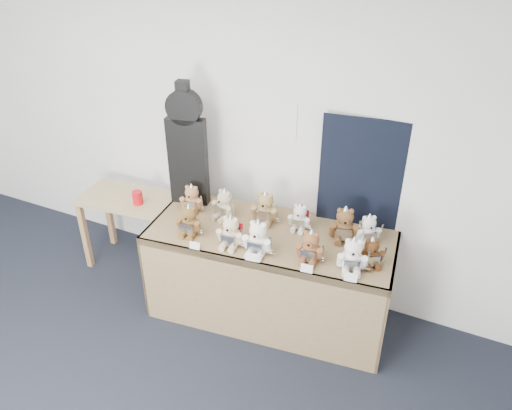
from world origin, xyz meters
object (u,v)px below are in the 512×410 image
at_px(red_cup, 138,198).
at_px(teddy_front_far_left, 189,221).
at_px(teddy_front_end, 371,253).
at_px(teddy_back_far_left, 192,199).
at_px(teddy_front_far_right, 353,256).
at_px(teddy_front_centre, 258,239).
at_px(teddy_back_right, 344,225).
at_px(side_table, 130,208).
at_px(teddy_back_centre_left, 265,209).
at_px(teddy_front_left, 231,232).
at_px(teddy_back_end, 368,230).
at_px(display_table, 268,257).
at_px(teddy_back_left, 225,205).
at_px(teddy_front_right, 310,247).
at_px(teddy_back_centre_right, 300,218).
at_px(guitar_case, 187,146).

relative_size(red_cup, teddy_front_far_left, 0.43).
height_order(teddy_front_end, teddy_back_far_left, teddy_back_far_left).
bearing_deg(teddy_front_far_right, teddy_front_end, 31.68).
height_order(teddy_front_centre, teddy_back_far_left, teddy_front_centre).
bearing_deg(teddy_back_right, teddy_front_centre, -156.57).
bearing_deg(teddy_front_far_left, side_table, 149.14).
distance_m(teddy_front_far_left, teddy_front_far_right, 1.26).
xyz_separation_m(teddy_back_centre_left, teddy_back_right, (0.64, 0.04, 0.00)).
distance_m(side_table, teddy_front_far_right, 2.18).
height_order(teddy_front_far_left, teddy_front_left, teddy_front_left).
height_order(teddy_front_left, teddy_back_end, teddy_front_left).
xyz_separation_m(display_table, teddy_back_end, (0.69, 0.29, 0.27)).
bearing_deg(teddy_back_far_left, side_table, 165.05).
bearing_deg(teddy_back_left, red_cup, -163.76).
bearing_deg(teddy_front_right, teddy_back_centre_left, 143.07).
bearing_deg(teddy_front_left, teddy_back_centre_left, 71.62).
height_order(display_table, teddy_front_centre, teddy_front_centre).
height_order(teddy_front_far_left, teddy_front_end, teddy_front_far_left).
bearing_deg(red_cup, teddy_front_far_left, -21.89).
xyz_separation_m(red_cup, teddy_back_end, (2.00, 0.19, 0.11)).
relative_size(teddy_front_left, teddy_back_centre_left, 0.95).
bearing_deg(teddy_front_end, display_table, 145.23).
xyz_separation_m(side_table, red_cup, (0.16, -0.06, 0.19)).
bearing_deg(teddy_back_centre_right, teddy_front_left, -136.45).
distance_m(teddy_front_centre, teddy_back_end, 0.84).
height_order(red_cup, teddy_front_far_left, teddy_front_far_left).
xyz_separation_m(display_table, teddy_front_right, (0.38, -0.11, 0.28)).
relative_size(guitar_case, teddy_front_end, 4.29).
bearing_deg(teddy_back_right, teddy_back_left, 169.56).
distance_m(teddy_front_far_right, teddy_back_right, 0.38).
xyz_separation_m(teddy_front_centre, teddy_back_left, (-0.45, 0.32, -0.01)).
relative_size(teddy_front_far_right, teddy_back_end, 1.13).
bearing_deg(teddy_front_far_right, teddy_back_centre_right, 131.53).
bearing_deg(teddy_front_right, teddy_back_right, 65.28).
bearing_deg(teddy_front_far_right, teddy_back_far_left, 156.20).
distance_m(teddy_front_end, teddy_back_centre_left, 0.93).
xyz_separation_m(side_table, teddy_front_left, (1.25, -0.35, 0.31)).
distance_m(teddy_front_right, teddy_back_far_left, 1.14).
bearing_deg(display_table, teddy_back_end, 16.38).
xyz_separation_m(teddy_front_far_left, teddy_back_centre_right, (0.74, 0.43, -0.01)).
relative_size(display_table, teddy_front_centre, 6.57).
relative_size(guitar_case, red_cup, 8.81).
xyz_separation_m(guitar_case, teddy_back_left, (0.39, -0.10, -0.40)).
relative_size(teddy_back_centre_left, teddy_back_end, 1.17).
bearing_deg(teddy_front_centre, teddy_back_left, 140.01).
relative_size(red_cup, teddy_back_left, 0.42).
bearing_deg(side_table, teddy_front_right, -15.47).
bearing_deg(teddy_front_left, teddy_front_right, 2.01).
distance_m(teddy_back_left, teddy_back_far_left, 0.30).
relative_size(side_table, teddy_back_far_left, 3.50).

